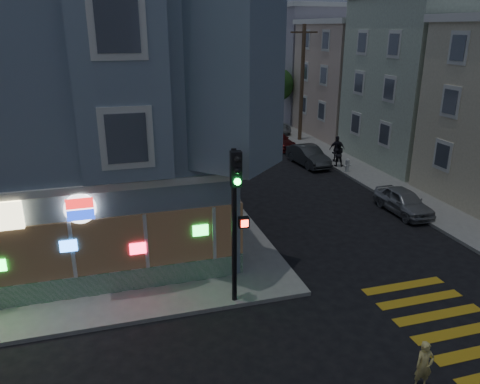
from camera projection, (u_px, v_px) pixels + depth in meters
name	position (u px, v px, depth m)	size (l,w,h in m)	color
ground	(246.00, 346.00, 13.79)	(120.00, 120.00, 0.00)	black
sidewalk_ne	(421.00, 135.00, 40.69)	(24.00, 42.00, 0.15)	gray
corner_building	(40.00, 103.00, 20.20)	(14.60, 14.60, 11.40)	gray
row_house_b	(452.00, 82.00, 31.65)	(12.00, 8.60, 10.50)	#A1AE97
row_house_c	(378.00, 80.00, 40.05)	(12.00, 8.60, 9.00)	beige
row_house_d	(331.00, 64.00, 47.94)	(12.00, 8.60, 10.50)	#9892A1
utility_pole	(302.00, 82.00, 37.10)	(2.20, 0.30, 9.00)	#4C3826
street_tree_near	(277.00, 85.00, 42.87)	(3.00, 3.00, 5.30)	#4C3826
street_tree_far	(251.00, 76.00, 50.11)	(3.00, 3.00, 5.30)	#4C3826
running_child	(424.00, 365.00, 12.01)	(0.50, 0.33, 1.37)	#E9D677
pedestrian_a	(338.00, 154.00, 30.98)	(0.81, 0.63, 1.66)	black
pedestrian_b	(337.00, 149.00, 32.01)	(1.04, 0.43, 1.77)	#252129
parked_car_a	(404.00, 201.00, 23.51)	(1.48, 3.69, 1.26)	#989B9F
parked_car_b	(308.00, 156.00, 31.74)	(1.41, 4.05, 1.34)	#36393B
parked_car_c	(276.00, 140.00, 36.36)	(1.73, 4.26, 1.24)	#531314
parked_car_d	(270.00, 125.00, 41.41)	(2.29, 4.97, 1.38)	#969C9F
traffic_signal	(236.00, 203.00, 14.60)	(0.62, 0.59, 5.27)	black
fire_hydrant	(347.00, 165.00, 29.88)	(0.50, 0.29, 0.86)	silver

